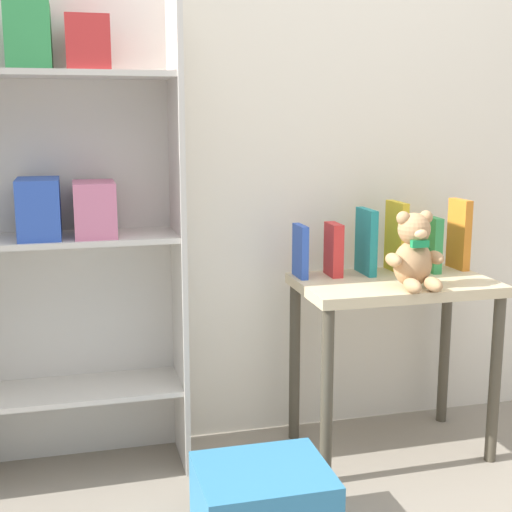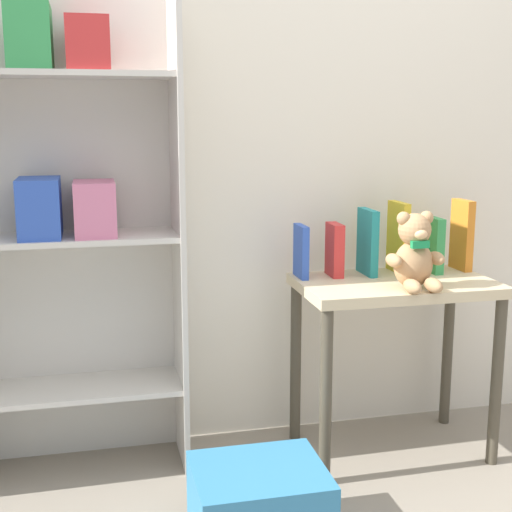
{
  "view_description": "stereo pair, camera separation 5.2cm",
  "coord_description": "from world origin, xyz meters",
  "px_view_note": "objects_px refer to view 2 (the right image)",
  "views": [
    {
      "loc": [
        -0.87,
        -1.21,
        1.2
      ],
      "look_at": [
        -0.28,
        1.07,
        0.73
      ],
      "focal_mm": 50.0,
      "sensor_mm": 36.0,
      "label": 1
    },
    {
      "loc": [
        -0.82,
        -1.22,
        1.2
      ],
      "look_at": [
        -0.28,
        1.07,
        0.73
      ],
      "focal_mm": 50.0,
      "sensor_mm": 36.0,
      "label": 2
    }
  ],
  "objects_px": {
    "bookshelf_side": "(67,206)",
    "book_standing_blue": "(301,251)",
    "storage_bin": "(259,505)",
    "book_standing_orange": "(462,235)",
    "display_table": "(395,310)",
    "book_standing_red": "(335,250)",
    "teddy_bear": "(415,254)",
    "book_standing_teal": "(368,242)",
    "book_standing_green": "(432,244)",
    "book_standing_yellow": "(398,237)"
  },
  "relations": [
    {
      "from": "display_table",
      "to": "book_standing_teal",
      "type": "xyz_separation_m",
      "value": [
        -0.06,
        0.12,
        0.22
      ]
    },
    {
      "from": "teddy_bear",
      "to": "book_standing_blue",
      "type": "height_order",
      "value": "teddy_bear"
    },
    {
      "from": "book_standing_red",
      "to": "book_standing_green",
      "type": "xyz_separation_m",
      "value": [
        0.37,
        -0.01,
        0.01
      ]
    },
    {
      "from": "bookshelf_side",
      "to": "book_standing_orange",
      "type": "distance_m",
      "value": 1.41
    },
    {
      "from": "storage_bin",
      "to": "book_standing_red",
      "type": "bearing_deg",
      "value": 53.86
    },
    {
      "from": "display_table",
      "to": "storage_bin",
      "type": "distance_m",
      "value": 0.85
    },
    {
      "from": "display_table",
      "to": "book_standing_teal",
      "type": "bearing_deg",
      "value": 117.78
    },
    {
      "from": "bookshelf_side",
      "to": "book_standing_blue",
      "type": "bearing_deg",
      "value": -2.51
    },
    {
      "from": "teddy_bear",
      "to": "book_standing_yellow",
      "type": "distance_m",
      "value": 0.26
    },
    {
      "from": "teddy_bear",
      "to": "book_standing_teal",
      "type": "distance_m",
      "value": 0.25
    },
    {
      "from": "display_table",
      "to": "book_standing_orange",
      "type": "distance_m",
      "value": 0.4
    },
    {
      "from": "bookshelf_side",
      "to": "book_standing_green",
      "type": "bearing_deg",
      "value": -2.15
    },
    {
      "from": "book_standing_red",
      "to": "book_standing_teal",
      "type": "bearing_deg",
      "value": 1.2
    },
    {
      "from": "teddy_bear",
      "to": "book_standing_green",
      "type": "distance_m",
      "value": 0.29
    },
    {
      "from": "teddy_bear",
      "to": "storage_bin",
      "type": "bearing_deg",
      "value": -151.92
    },
    {
      "from": "bookshelf_side",
      "to": "book_standing_green",
      "type": "relative_size",
      "value": 8.0
    },
    {
      "from": "display_table",
      "to": "book_standing_blue",
      "type": "height_order",
      "value": "book_standing_blue"
    },
    {
      "from": "bookshelf_side",
      "to": "storage_bin",
      "type": "bearing_deg",
      "value": -49.85
    },
    {
      "from": "bookshelf_side",
      "to": "display_table",
      "type": "height_order",
      "value": "bookshelf_side"
    },
    {
      "from": "teddy_bear",
      "to": "book_standing_yellow",
      "type": "height_order",
      "value": "same"
    },
    {
      "from": "book_standing_red",
      "to": "storage_bin",
      "type": "height_order",
      "value": "book_standing_red"
    },
    {
      "from": "display_table",
      "to": "book_standing_blue",
      "type": "distance_m",
      "value": 0.39
    },
    {
      "from": "book_standing_orange",
      "to": "storage_bin",
      "type": "height_order",
      "value": "book_standing_orange"
    },
    {
      "from": "book_standing_yellow",
      "to": "book_standing_green",
      "type": "height_order",
      "value": "book_standing_yellow"
    },
    {
      "from": "display_table",
      "to": "storage_bin",
      "type": "xyz_separation_m",
      "value": [
        -0.59,
        -0.44,
        -0.42
      ]
    },
    {
      "from": "book_standing_orange",
      "to": "bookshelf_side",
      "type": "bearing_deg",
      "value": 176.02
    },
    {
      "from": "teddy_bear",
      "to": "book_standing_blue",
      "type": "bearing_deg",
      "value": 142.72
    },
    {
      "from": "book_standing_orange",
      "to": "storage_bin",
      "type": "distance_m",
      "value": 1.24
    },
    {
      "from": "book_standing_red",
      "to": "book_standing_teal",
      "type": "height_order",
      "value": "book_standing_teal"
    },
    {
      "from": "book_standing_teal",
      "to": "book_standing_orange",
      "type": "relative_size",
      "value": 0.91
    },
    {
      "from": "bookshelf_side",
      "to": "book_standing_teal",
      "type": "height_order",
      "value": "bookshelf_side"
    },
    {
      "from": "bookshelf_side",
      "to": "storage_bin",
      "type": "xyz_separation_m",
      "value": [
        0.5,
        -0.6,
        -0.8
      ]
    },
    {
      "from": "book_standing_blue",
      "to": "book_standing_red",
      "type": "distance_m",
      "value": 0.12
    },
    {
      "from": "book_standing_orange",
      "to": "display_table",
      "type": "bearing_deg",
      "value": -161.89
    },
    {
      "from": "bookshelf_side",
      "to": "book_standing_blue",
      "type": "distance_m",
      "value": 0.81
    },
    {
      "from": "teddy_bear",
      "to": "book_standing_red",
      "type": "distance_m",
      "value": 0.31
    },
    {
      "from": "teddy_bear",
      "to": "book_standing_blue",
      "type": "distance_m",
      "value": 0.4
    },
    {
      "from": "bookshelf_side",
      "to": "book_standing_teal",
      "type": "relative_size",
      "value": 6.85
    },
    {
      "from": "book_standing_blue",
      "to": "book_standing_orange",
      "type": "distance_m",
      "value": 0.62
    },
    {
      "from": "bookshelf_side",
      "to": "book_standing_blue",
      "type": "height_order",
      "value": "bookshelf_side"
    },
    {
      "from": "teddy_bear",
      "to": "book_standing_red",
      "type": "relative_size",
      "value": 1.36
    },
    {
      "from": "book_standing_orange",
      "to": "book_standing_red",
      "type": "bearing_deg",
      "value": 177.33
    },
    {
      "from": "storage_bin",
      "to": "book_standing_yellow",
      "type": "bearing_deg",
      "value": 41.1
    },
    {
      "from": "book_standing_teal",
      "to": "storage_bin",
      "type": "distance_m",
      "value": 1.0
    },
    {
      "from": "book_standing_yellow",
      "to": "book_standing_green",
      "type": "bearing_deg",
      "value": -11.46
    },
    {
      "from": "book_standing_blue",
      "to": "book_standing_green",
      "type": "distance_m",
      "value": 0.49
    },
    {
      "from": "display_table",
      "to": "book_standing_green",
      "type": "bearing_deg",
      "value": 30.24
    },
    {
      "from": "book_standing_blue",
      "to": "book_standing_green",
      "type": "relative_size",
      "value": 0.93
    },
    {
      "from": "book_standing_yellow",
      "to": "book_standing_green",
      "type": "xyz_separation_m",
      "value": [
        0.12,
        -0.02,
        -0.03
      ]
    },
    {
      "from": "teddy_bear",
      "to": "book_standing_teal",
      "type": "height_order",
      "value": "teddy_bear"
    }
  ]
}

